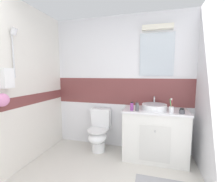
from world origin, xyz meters
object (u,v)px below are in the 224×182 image
Objects in this scene: sink_basin at (154,106)px; hair_gel_jar at (182,111)px; toilet at (99,131)px; soap_dispenser at (137,107)px; toothbrush_cup at (171,109)px; lotion_bottle_short at (132,106)px.

hair_gel_jar is at bearing -24.19° from sink_basin.
toilet is 9.53× the size of hair_gel_jar.
soap_dispenser is (0.72, -0.20, 0.55)m from toilet.
toothbrush_cup is (0.25, -0.16, 0.01)m from sink_basin.
soap_dispenser is 0.66m from hair_gel_jar.
toothbrush_cup reaches higher than lotion_bottle_short.
soap_dispenser reaches higher than lotion_bottle_short.
lotion_bottle_short is (-0.35, -0.16, 0.02)m from sink_basin.
hair_gel_jar is at bearing -1.00° from lotion_bottle_short.
toilet is 0.93m from soap_dispenser.
hair_gel_jar is at bearing 0.08° from soap_dispenser.
hair_gel_jar is at bearing -6.96° from toothbrush_cup.
soap_dispenser is at bearing -179.92° from hair_gel_jar.
soap_dispenser is 0.09m from lotion_bottle_short.
lotion_bottle_short is at bearing 179.00° from hair_gel_jar.
sink_basin is 5.37× the size of hair_gel_jar.
toilet is at bearing 164.33° from soap_dispenser.
toilet is 5.65× the size of lotion_bottle_short.
lotion_bottle_short is (0.63, -0.19, 0.55)m from toilet.
sink_basin reaches higher than toilet.
sink_basin is 2.60× the size of soap_dispenser.
sink_basin is at bearing 155.81° from hair_gel_jar.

